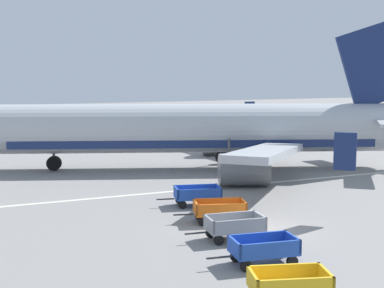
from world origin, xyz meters
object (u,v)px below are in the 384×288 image
(airplane, at_px, (206,129))
(baggage_cart_far_end, at_px, (197,195))
(baggage_cart_second_in_row, at_px, (263,249))
(baggage_cart_fourth_in_row, at_px, (219,210))
(baggage_cart_third_in_row, at_px, (234,226))
(baggage_cart_nearest, at_px, (289,285))

(airplane, xyz_separation_m, baggage_cart_far_end, (-5.38, -10.53, -2.45))
(airplane, height_order, baggage_cart_second_in_row, airplane)
(baggage_cart_fourth_in_row, bearing_deg, baggage_cart_third_in_row, -102.86)
(baggage_cart_second_in_row, relative_size, baggage_cart_third_in_row, 1.00)
(baggage_cart_second_in_row, distance_m, baggage_cart_fourth_in_row, 6.23)
(baggage_cart_second_in_row, height_order, baggage_cart_third_in_row, same)
(baggage_cart_fourth_in_row, relative_size, baggage_cart_far_end, 1.00)
(airplane, xyz_separation_m, baggage_cart_second_in_row, (-6.88, -20.23, -2.45))
(airplane, distance_m, baggage_cart_fourth_in_row, 15.43)
(baggage_cart_second_in_row, relative_size, baggage_cart_fourth_in_row, 1.00)
(baggage_cart_third_in_row, bearing_deg, airplane, 69.26)
(baggage_cart_fourth_in_row, xyz_separation_m, baggage_cart_far_end, (0.38, 3.57, 0.00))
(baggage_cart_second_in_row, height_order, baggage_cart_far_end, same)
(airplane, distance_m, baggage_cart_far_end, 12.08)
(baggage_cart_second_in_row, distance_m, baggage_cart_third_in_row, 3.32)
(airplane, relative_size, baggage_cart_second_in_row, 10.08)
(baggage_cart_third_in_row, relative_size, baggage_cart_far_end, 1.00)
(baggage_cart_third_in_row, height_order, baggage_cart_fourth_in_row, same)
(airplane, height_order, baggage_cart_nearest, airplane)
(airplane, bearing_deg, baggage_cart_nearest, -108.63)
(baggage_cart_nearest, distance_m, baggage_cart_third_in_row, 6.95)
(airplane, xyz_separation_m, baggage_cart_nearest, (-7.99, -23.71, -2.45))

